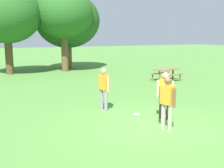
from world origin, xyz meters
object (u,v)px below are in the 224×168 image
person_thrower (167,100)px  tree_far_right (6,15)px  frisbee (137,114)px  tree_back_left (68,21)px  person_catcher (104,86)px  picnic_table_near (166,72)px  person_bystander (165,92)px  tree_slender_mid (64,13)px

person_thrower → tree_far_right: tree_far_right is taller
frisbee → tree_back_left: bearing=81.4°
person_catcher → frisbee: person_catcher is taller
person_thrower → picnic_table_near: person_thrower is taller
person_bystander → picnic_table_near: (5.17, 6.58, -0.38)m
picnic_table_near → tree_back_left: 10.49m
picnic_table_near → tree_slender_mid: tree_slender_mid is taller
person_catcher → tree_slender_mid: bearing=79.6°
person_thrower → tree_far_right: bearing=100.1°
person_bystander → tree_far_right: size_ratio=0.25×
person_catcher → tree_far_right: (-1.99, 12.35, 3.41)m
person_thrower → tree_back_left: size_ratio=0.25×
person_catcher → tree_far_right: 12.97m
tree_back_left → picnic_table_near: bearing=-69.2°
frisbee → tree_back_left: tree_back_left is taller
person_catcher → tree_slender_mid: tree_slender_mid is taller
picnic_table_near → tree_slender_mid: bearing=120.0°
frisbee → tree_far_right: 14.42m
person_bystander → frisbee: (-0.59, 0.88, -0.93)m
tree_far_right → frisbee: bearing=-78.2°
frisbee → tree_slender_mid: 14.07m
person_thrower → tree_slender_mid: 15.59m
frisbee → picnic_table_near: picnic_table_near is taller
person_catcher → person_bystander: (1.41, -1.99, 0.00)m
picnic_table_near → person_bystander: bearing=-128.2°
person_catcher → tree_back_left: (3.08, 13.82, 3.17)m
tree_far_right → person_catcher: bearing=-80.8°
person_thrower → tree_back_left: 17.23m
frisbee → tree_far_right: bearing=101.8°
frisbee → tree_slender_mid: size_ratio=0.04×
person_bystander → person_thrower: bearing=-124.7°
person_bystander → tree_far_right: tree_far_right is taller
picnic_table_near → tree_slender_mid: 9.58m
person_bystander → tree_slender_mid: (0.82, 14.11, 3.63)m
tree_back_left → person_bystander: bearing=-96.0°
person_catcher → tree_far_right: size_ratio=0.25×
tree_slender_mid → person_thrower: bearing=-95.6°
tree_slender_mid → tree_back_left: tree_slender_mid is taller
tree_far_right → tree_back_left: size_ratio=1.00×
person_bystander → frisbee: 1.41m
person_catcher → tree_slender_mid: (2.23, 12.13, 3.63)m
tree_far_right → tree_back_left: 5.28m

